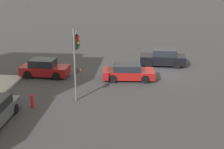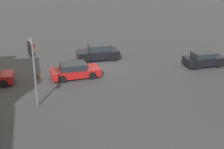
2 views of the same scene
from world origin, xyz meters
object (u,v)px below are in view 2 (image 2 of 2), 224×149
Objects in this scene: traffic_signal at (33,58)px; crossing_car_3 at (204,59)px; crossing_car_1 at (98,52)px; crossing_car_0 at (75,71)px.

crossing_car_3 is (-15.85, -3.98, -2.73)m from traffic_signal.
crossing_car_0 is at bearing 55.74° from crossing_car_1.
crossing_car_0 is at bearing 43.22° from traffic_signal.
traffic_signal reaches higher than crossing_car_0.
crossing_car_0 is at bearing 179.70° from crossing_car_3.
crossing_car_3 is at bearing 6.87° from traffic_signal.
crossing_car_3 is (-12.43, 0.16, 0.03)m from crossing_car_0.
traffic_signal reaches higher than crossing_car_1.
crossing_car_1 is (-6.48, -8.51, -2.63)m from traffic_signal.
crossing_car_3 reaches higher than crossing_car_0.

